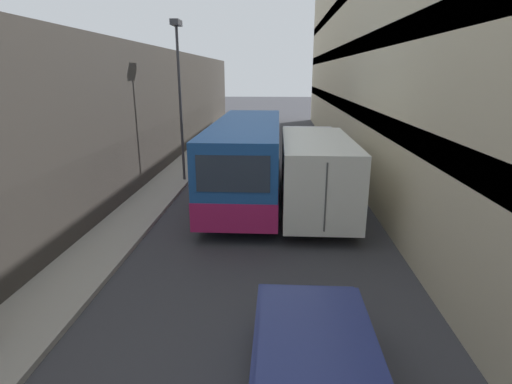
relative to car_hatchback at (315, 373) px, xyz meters
The scene contains 8 objects.
ground_plane 10.15m from the car_hatchback, 96.79° to the left, with size 150.00×150.00×0.00m, color #38383D.
sidewalk_left 11.56m from the car_hatchback, 119.33° to the left, with size 1.79×60.00×0.14m.
building_left_shopfront 12.81m from the car_hatchback, 127.25° to the left, with size 2.40×60.00×6.21m.
building_right_apartment 12.31m from the car_hatchback, 67.75° to the left, with size 2.40×60.00×13.06m.
car_hatchback is the anchor object (origin of this frame).
bus 11.31m from the car_hatchback, 99.47° to the left, with size 2.61×10.35×3.09m.
box_truck 9.98m from the car_hatchback, 85.60° to the left, with size 2.35×8.38×2.78m.
street_lamp 14.68m from the car_hatchback, 110.85° to the left, with size 0.36×0.80×6.99m.
Camera 1 is at (0.61, 0.04, 4.94)m, focal length 28.00 mm.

